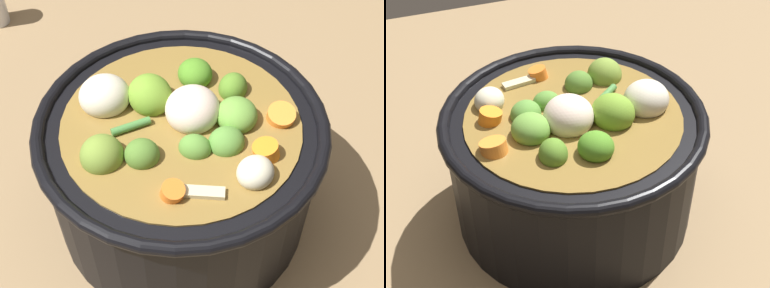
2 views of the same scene
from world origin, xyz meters
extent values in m
plane|color=#8C704C|center=(0.00, 0.00, 0.00)|extent=(1.10, 1.10, 0.00)
cylinder|color=black|center=(0.00, 0.00, 0.07)|extent=(0.26, 0.26, 0.13)
torus|color=black|center=(0.00, 0.00, 0.13)|extent=(0.28, 0.28, 0.01)
cylinder|color=olive|center=(0.00, 0.00, 0.07)|extent=(0.22, 0.22, 0.12)
ellipsoid|color=#548127|center=(-0.04, -0.05, 0.14)|extent=(0.03, 0.04, 0.03)
ellipsoid|color=#578C35|center=(-0.02, 0.03, 0.14)|extent=(0.03, 0.03, 0.03)
ellipsoid|color=olive|center=(0.06, 0.06, 0.14)|extent=(0.04, 0.04, 0.04)
ellipsoid|color=#578E38|center=(-0.05, 0.02, 0.14)|extent=(0.04, 0.04, 0.03)
ellipsoid|color=#4C8823|center=(0.00, -0.06, 0.14)|extent=(0.05, 0.05, 0.03)
ellipsoid|color=#507B2D|center=(0.02, 0.05, 0.14)|extent=(0.04, 0.04, 0.03)
ellipsoid|color=olive|center=(0.03, -0.02, 0.14)|extent=(0.06, 0.06, 0.04)
ellipsoid|color=#669C3C|center=(-0.05, -0.01, 0.14)|extent=(0.05, 0.05, 0.03)
cylinder|color=orange|center=(-0.08, 0.02, 0.14)|extent=(0.03, 0.03, 0.02)
cylinder|color=orange|center=(-0.01, 0.08, 0.14)|extent=(0.03, 0.03, 0.02)
cylinder|color=orange|center=(-0.09, -0.02, 0.14)|extent=(0.03, 0.04, 0.02)
ellipsoid|color=beige|center=(0.08, -0.01, 0.14)|extent=(0.07, 0.06, 0.04)
ellipsoid|color=beige|center=(-0.01, -0.01, 0.14)|extent=(0.06, 0.06, 0.04)
ellipsoid|color=beige|center=(-0.08, 0.05, 0.14)|extent=(0.04, 0.04, 0.03)
cylinder|color=#457F3B|center=(0.04, 0.02, 0.14)|extent=(0.03, 0.03, 0.01)
cube|color=beige|center=(-0.04, 0.07, 0.14)|extent=(0.04, 0.02, 0.01)
camera|label=1|loc=(-0.08, 0.33, 0.50)|focal=50.75mm
camera|label=2|loc=(-0.16, -0.44, 0.48)|focal=53.67mm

